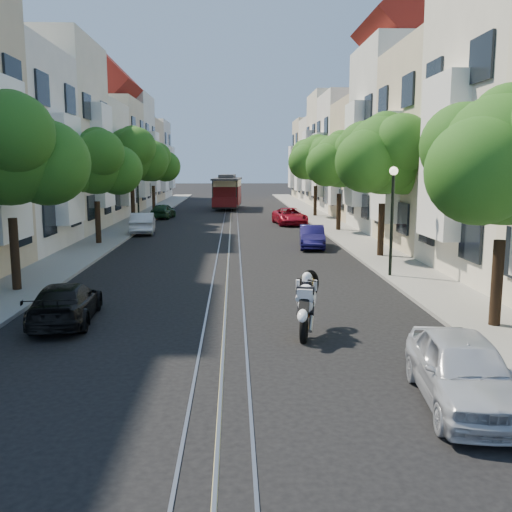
{
  "coord_description": "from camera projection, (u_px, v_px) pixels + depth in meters",
  "views": [
    {
      "loc": [
        0.28,
        -17.47,
        4.3
      ],
      "look_at": [
        1.07,
        2.98,
        1.07
      ],
      "focal_mm": 40.0,
      "sensor_mm": 36.0,
      "label": 1
    }
  ],
  "objects": [
    {
      "name": "tree_e_d",
      "position": [
        317.0,
        159.0,
        47.99
      ],
      "size": [
        5.01,
        4.16,
        6.85
      ],
      "color": "black",
      "rests_on": "ground"
    },
    {
      "name": "tree_e_c",
      "position": [
        341.0,
        161.0,
        37.18
      ],
      "size": [
        4.84,
        3.99,
        6.52
      ],
      "color": "black",
      "rests_on": "ground"
    },
    {
      "name": "rail_right",
      "position": [
        238.0,
        220.0,
        45.56
      ],
      "size": [
        0.06,
        80.0,
        0.02
      ],
      "primitive_type": "cube",
      "color": "gray",
      "rests_on": "ground"
    },
    {
      "name": "parked_car_w_mid",
      "position": [
        143.0,
        223.0,
        36.6
      ],
      "size": [
        1.83,
        4.24,
        1.36
      ],
      "primitive_type": "imported",
      "rotation": [
        0.0,
        0.0,
        3.24
      ],
      "color": "silver",
      "rests_on": "ground"
    },
    {
      "name": "lamp_west",
      "position": [
        138.0,
        188.0,
        38.94
      ],
      "size": [
        0.32,
        0.32,
        4.16
      ],
      "color": "black",
      "rests_on": "ground"
    },
    {
      "name": "tree_w_a",
      "position": [
        10.0,
        153.0,
        18.85
      ],
      "size": [
        4.93,
        4.08,
        6.68
      ],
      "color": "black",
      "rests_on": "ground"
    },
    {
      "name": "parked_car_w_far",
      "position": [
        163.0,
        211.0,
        47.23
      ],
      "size": [
        1.93,
        3.82,
        1.25
      ],
      "primitive_type": "imported",
      "rotation": [
        0.0,
        0.0,
        3.01
      ],
      "color": "#15361D",
      "rests_on": "ground"
    },
    {
      "name": "cable_car",
      "position": [
        227.0,
        190.0,
        57.66
      ],
      "size": [
        3.09,
        8.35,
        3.15
      ],
      "rotation": [
        0.0,
        0.0,
        -0.07
      ],
      "color": "black",
      "rests_on": "ground"
    },
    {
      "name": "tree_e_a",
      "position": [
        508.0,
        162.0,
        14.51
      ],
      "size": [
        4.72,
        3.87,
        6.27
      ],
      "color": "black",
      "rests_on": "ground"
    },
    {
      "name": "tree_w_c",
      "position": [
        132.0,
        155.0,
        41.5
      ],
      "size": [
        5.13,
        4.28,
        7.09
      ],
      "color": "black",
      "rests_on": "ground"
    },
    {
      "name": "lamp_east",
      "position": [
        392.0,
        205.0,
        21.65
      ],
      "size": [
        0.32,
        0.32,
        4.16
      ],
      "color": "black",
      "rests_on": "ground"
    },
    {
      "name": "tree_w_d",
      "position": [
        153.0,
        163.0,
        52.43
      ],
      "size": [
        4.84,
        3.99,
        6.52
      ],
      "color": "black",
      "rests_on": "ground"
    },
    {
      "name": "parked_car_w_near",
      "position": [
        66.0,
        303.0,
        15.77
      ],
      "size": [
        1.88,
        3.98,
        1.12
      ],
      "primitive_type": "imported",
      "rotation": [
        0.0,
        0.0,
        3.22
      ],
      "color": "black",
      "rests_on": "ground"
    },
    {
      "name": "ground",
      "position": [
        231.0,
        220.0,
        45.54
      ],
      "size": [
        200.0,
        200.0,
        0.0
      ],
      "primitive_type": "plane",
      "color": "black",
      "rests_on": "ground"
    },
    {
      "name": "tree_e_b",
      "position": [
        385.0,
        157.0,
        26.3
      ],
      "size": [
        4.93,
        4.08,
        6.68
      ],
      "color": "black",
      "rests_on": "ground"
    },
    {
      "name": "rail_slot",
      "position": [
        231.0,
        220.0,
        45.54
      ],
      "size": [
        0.06,
        80.0,
        0.02
      ],
      "primitive_type": "cube",
      "color": "gray",
      "rests_on": "ground"
    },
    {
      "name": "parked_car_e_near",
      "position": [
        463.0,
        370.0,
        10.29
      ],
      "size": [
        1.96,
        4.01,
        1.32
      ],
      "primitive_type": "imported",
      "rotation": [
        0.0,
        0.0,
        -0.11
      ],
      "color": "#B8BCC5",
      "rests_on": "ground"
    },
    {
      "name": "townhouses_west",
      "position": [
        77.0,
        156.0,
        44.22
      ],
      "size": [
        7.75,
        72.0,
        11.76
      ],
      "color": "silver",
      "rests_on": "ground"
    },
    {
      "name": "sportbike_rider",
      "position": [
        306.0,
        300.0,
        14.55
      ],
      "size": [
        0.86,
        2.15,
        1.64
      ],
      "rotation": [
        0.0,
        0.0,
        -0.21
      ],
      "color": "black",
      "rests_on": "ground"
    },
    {
      "name": "townhouses_east",
      "position": [
        380.0,
        155.0,
        45.1
      ],
      "size": [
        7.75,
        72.0,
        12.0
      ],
      "color": "beige",
      "rests_on": "ground"
    },
    {
      "name": "lane_line",
      "position": [
        231.0,
        220.0,
        45.54
      ],
      "size": [
        0.08,
        80.0,
        0.01
      ],
      "primitive_type": "cube",
      "color": "tan",
      "rests_on": "ground"
    },
    {
      "name": "parked_car_e_mid",
      "position": [
        312.0,
        237.0,
        30.23
      ],
      "size": [
        1.59,
        3.71,
        1.19
      ],
      "primitive_type": "imported",
      "rotation": [
        0.0,
        0.0,
        -0.09
      ],
      "color": "#110D43",
      "rests_on": "ground"
    },
    {
      "name": "sidewalk_east",
      "position": [
        321.0,
        219.0,
        45.81
      ],
      "size": [
        2.5,
        80.0,
        0.12
      ],
      "primitive_type": "cube",
      "color": "gray",
      "rests_on": "ground"
    },
    {
      "name": "rail_left",
      "position": [
        224.0,
        220.0,
        45.52
      ],
      "size": [
        0.06,
        80.0,
        0.02
      ],
      "primitive_type": "cube",
      "color": "gray",
      "rests_on": "ground"
    },
    {
      "name": "tree_w_b",
      "position": [
        96.0,
        164.0,
        30.74
      ],
      "size": [
        4.72,
        3.87,
        6.27
      ],
      "color": "black",
      "rests_on": "ground"
    },
    {
      "name": "sidewalk_west",
      "position": [
        139.0,
        220.0,
        45.26
      ],
      "size": [
        2.5,
        80.0,
        0.12
      ],
      "primitive_type": "cube",
      "color": "gray",
      "rests_on": "ground"
    },
    {
      "name": "parked_car_e_far",
      "position": [
        290.0,
        216.0,
        42.18
      ],
      "size": [
        2.53,
        4.67,
        1.24
      ],
      "primitive_type": "imported",
      "rotation": [
        0.0,
        0.0,
        0.11
      ],
      "color": "maroon",
      "rests_on": "ground"
    }
  ]
}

